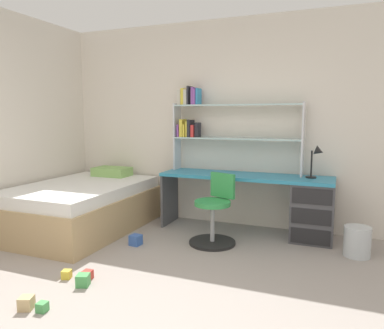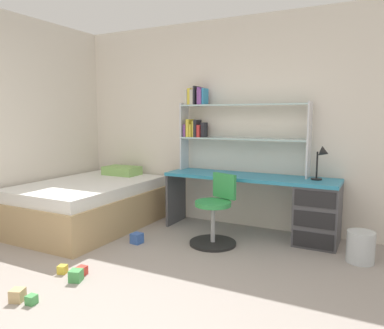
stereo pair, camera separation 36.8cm
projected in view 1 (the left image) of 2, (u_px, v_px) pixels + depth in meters
name	position (u px, v px, depth m)	size (l,w,h in m)	color
room_shell	(73.00, 125.00, 3.88)	(5.58, 6.55, 2.65)	silver
desk	(291.00, 203.00, 4.31)	(2.07, 0.54, 0.71)	teal
bookshelf_hutch	(216.00, 121.00, 4.69)	(1.64, 0.22, 1.09)	silver
desk_lamp	(317.00, 157.00, 4.17)	(0.20, 0.17, 0.38)	black
swivel_chair	(214.00, 216.00, 4.12)	(0.52, 0.52, 0.78)	black
bed_platform	(82.00, 207.00, 4.64)	(1.30, 1.89, 0.70)	tan
waste_bin	(357.00, 241.00, 3.75)	(0.26, 0.26, 0.31)	silver
toy_block_blue_0	(136.00, 240.00, 4.08)	(0.11, 0.11, 0.11)	#3860B7
toy_block_red_1	(88.00, 275.00, 3.22)	(0.08, 0.08, 0.08)	red
toy_block_green_2	(83.00, 280.00, 3.09)	(0.10, 0.10, 0.10)	#479E51
toy_block_natural_3	(26.00, 303.00, 2.72)	(0.10, 0.10, 0.10)	tan
toy_block_yellow_4	(67.00, 274.00, 3.24)	(0.07, 0.07, 0.07)	gold
toy_block_green_5	(42.00, 307.00, 2.69)	(0.07, 0.07, 0.07)	#479E51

